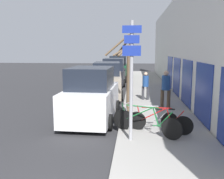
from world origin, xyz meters
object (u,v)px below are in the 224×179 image
Objects in this scene: bicycle_1 at (159,121)px; street_tree at (127,76)px; parked_car_0 at (91,97)px; pedestrian_far at (146,84)px; bicycle_2 at (147,118)px; traffic_light at (132,49)px; parked_car_1 at (107,81)px; parked_car_3 at (118,68)px; pedestrian_near at (166,86)px; signpost at (131,76)px; parked_car_2 at (114,73)px; bicycle_0 at (145,122)px.

bicycle_1 is 3.11m from street_tree.
parked_car_0 is 2.68× the size of pedestrian_far.
pedestrian_far reaches higher than bicycle_2.
parked_car_1 is at bearing -101.73° from traffic_light.
street_tree is at bearing -90.52° from traffic_light.
bicycle_1 is 14.69m from traffic_light.
parked_car_1 is at bearing 24.52° from bicycle_2.
parked_car_3 is 14.43m from pedestrian_near.
signpost is at bearing -86.66° from pedestrian_far.
signpost reaches higher than bicycle_1.
parked_car_1 reaches higher than pedestrian_far.
parked_car_0 is 5.45m from parked_car_1.
pedestrian_near is 2.11m from pedestrian_far.
pedestrian_far is (2.34, -12.15, 0.01)m from parked_car_3.
signpost is 2.10m from bicycle_1.
parked_car_2 is at bearing 118.61° from pedestrian_far.
bicycle_0 is at bearing -80.12° from parked_car_2.
signpost is at bearing -102.39° from pedestrian_near.
bicycle_1 is 1.19× the size of pedestrian_near.
bicycle_1 is 3.90m from pedestrian_near.
traffic_light is at bearing 90.39° from signpost.
bicycle_2 is at bearing -79.21° from parked_car_2.
bicycle_0 is 0.50× the size of traffic_light.
traffic_light is (-0.68, 13.98, 2.52)m from bicycle_2.
signpost is at bearing -82.46° from parked_car_1.
parked_car_2 is at bearing 16.80° from bicycle_2.
pedestrian_far is (0.26, 5.94, 0.49)m from bicycle_0.
pedestrian_near is at bearing -50.24° from parked_car_1.
traffic_light reaches higher than bicycle_1.
street_tree is at bearing -81.46° from parked_car_2.
parked_car_0 is (-1.69, 2.59, -1.16)m from signpost.
pedestrian_near is (1.07, 3.33, 0.69)m from bicycle_2.
bicycle_1 is at bearing -82.53° from parked_car_3.
traffic_light reaches higher than parked_car_2.
bicycle_2 is 1.41× the size of pedestrian_far.
pedestrian_far is 0.45× the size of street_tree.
parked_car_2 is 7.32m from pedestrian_far.
signpost is at bearing -85.86° from parked_car_3.
pedestrian_far is (0.74, 6.53, -1.13)m from signpost.
bicycle_0 reaches higher than bicycle_2.
parked_car_3 is 4.22m from traffic_light.
bicycle_2 is 3.57m from pedestrian_near.
pedestrian_far reaches higher than bicycle_1.
pedestrian_far is (-0.24, 5.70, 0.52)m from bicycle_1.
bicycle_2 is at bearing -100.64° from pedestrian_near.
parked_car_3 reaches higher than bicycle_1.
bicycle_2 is at bearing -69.55° from street_tree.
street_tree reaches higher than parked_car_0.
signpost is 0.77× the size of parked_car_1.
signpost reaches higher than pedestrian_far.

